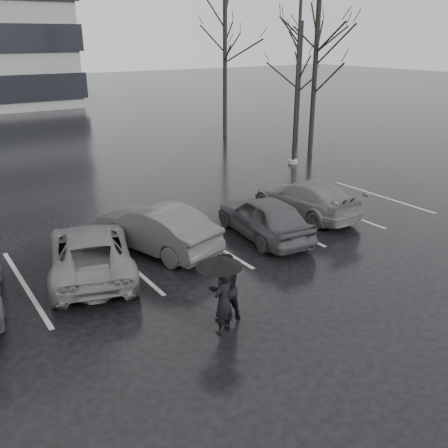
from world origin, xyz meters
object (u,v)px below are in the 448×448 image
Objects in this scene: lamp_post at (297,84)px; tree_north at (225,68)px; pedestrian_left at (223,302)px; car_main at (264,217)px; tree_ne at (299,81)px; car_west_a at (156,228)px; tree_east at (314,79)px; car_west_b at (90,252)px; pedestrian_right at (225,287)px; car_east at (305,198)px.

lamp_post reaches higher than tree_north.
pedestrian_left is 0.18× the size of tree_north.
tree_ne is (12.19, 12.27, 2.81)m from car_main.
car_west_a is 19.41m from tree_ne.
tree_east is 4.74m from tree_ne.
car_west_b is 14.94m from lamp_post.
tree_ne is at bearing 47.37° from lamp_post.
pedestrian_left is at bearing -136.50° from lamp_post.
car_west_b is 2.81× the size of pedestrian_right.
car_main is 0.47× the size of tree_north.
tree_ne is at bearing -128.54° from car_main.
tree_east reaches higher than tree_ne.
lamp_post reaches higher than car_east.
lamp_post is at bearing -130.05° from car_main.
tree_north reaches higher than car_east.
car_main is 5.21m from pedestrian_right.
tree_ne is (16.05, 15.76, 2.68)m from pedestrian_right.
car_main is 0.58× the size of tree_ne.
car_west_a is at bearing -94.10° from pedestrian_right.
car_east is (2.56, 0.87, -0.05)m from car_main.
pedestrian_left is 0.17× the size of lamp_post.
lamp_post is at bearing -136.57° from car_west_b.
car_west_a reaches higher than car_west_b.
pedestrian_right is at bearing 129.69° from car_west_b.
car_east is at bearing -130.22° from tree_ne.
tree_east is (13.05, 7.27, 3.30)m from car_west_a.
tree_east is (7.14, 7.40, 3.36)m from car_east.
car_east is 10.81m from tree_east.
car_west_b is (-2.21, -0.48, -0.06)m from car_west_a.
lamp_post is at bearing -167.44° from car_west_a.
tree_ne is (15.55, 11.27, 2.80)m from car_west_a.
car_east is at bearing -133.99° from tree_east.
car_main is 13.16m from tree_east.
pedestrian_left is 0.19× the size of tree_east.
car_west_a reaches higher than car_east.
pedestrian_right is at bearing 31.45° from car_east.
car_main is 0.50× the size of tree_east.
tree_north is (12.05, 14.27, 3.55)m from car_west_a.
tree_ne reaches higher than car_east.
car_west_b is at bearing -153.07° from tree_east.
car_east is 0.63× the size of tree_ne.
car_east is at bearing -154.87° from car_main.
tree_east reaches higher than car_west_a.
lamp_post is (12.99, 6.57, 3.32)m from car_west_b.
pedestrian_left is at bearing -123.85° from tree_north.
pedestrian_left is 16.31m from lamp_post.
car_main is 3.50m from car_west_a.
pedestrian_left reaches higher than car_east.
tree_north is at bearing -113.37° from car_main.
lamp_post reaches higher than pedestrian_left.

